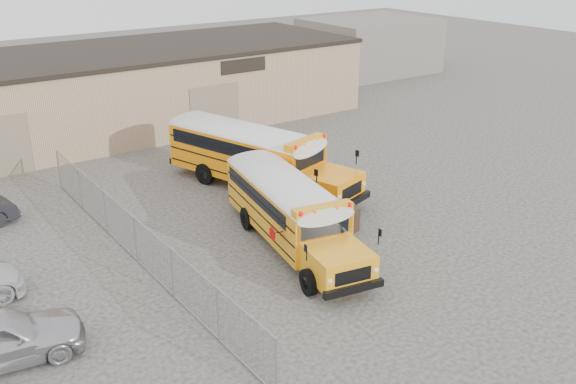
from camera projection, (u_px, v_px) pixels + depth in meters
ground at (318, 248)px, 24.30m from camera, size 120.00×120.00×0.00m
warehouse at (115, 89)px, 38.53m from camera, size 30.20×10.20×4.67m
chainlink_fence at (135, 239)px, 23.02m from camera, size 0.07×18.07×1.81m
distant_building_right at (369, 45)px, 54.46m from camera, size 10.00×8.00×4.40m
school_bus_left at (239, 163)px, 28.73m from camera, size 3.77×9.19×2.62m
school_bus_right at (165, 129)px, 33.03m from camera, size 5.23×10.33×2.94m
tarp_bundle at (345, 215)px, 25.43m from camera, size 1.04×0.99×1.35m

